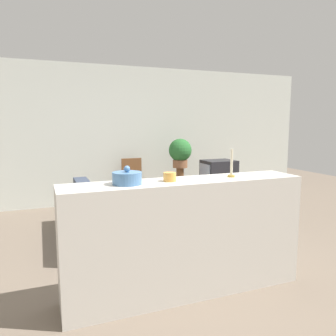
% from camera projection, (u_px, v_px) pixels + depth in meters
% --- Properties ---
extents(ground_plane, '(14.00, 14.00, 0.00)m').
position_uv_depth(ground_plane, '(171.00, 274.00, 3.46)').
color(ground_plane, '#756656').
extents(wall_back, '(9.00, 0.06, 2.70)m').
position_uv_depth(wall_back, '(106.00, 135.00, 6.44)').
color(wall_back, silver).
rests_on(wall_back, ground_plane).
extents(couch, '(0.80, 1.82, 0.74)m').
position_uv_depth(couch, '(108.00, 220.00, 4.49)').
color(couch, '#384256').
rests_on(couch, ground_plane).
extents(tv_stand, '(0.73, 0.49, 0.42)m').
position_uv_depth(tv_stand, '(218.00, 198.00, 6.09)').
color(tv_stand, brown).
rests_on(tv_stand, ground_plane).
extents(television, '(0.58, 0.47, 0.49)m').
position_uv_depth(television, '(218.00, 174.00, 6.02)').
color(television, '#232328').
rests_on(television, tv_stand).
extents(wooden_chair, '(0.44, 0.44, 0.91)m').
position_uv_depth(wooden_chair, '(133.00, 179.00, 6.31)').
color(wooden_chair, brown).
rests_on(wooden_chair, ground_plane).
extents(plant_stand, '(0.15, 0.15, 0.73)m').
position_uv_depth(plant_stand, '(180.00, 186.00, 6.37)').
color(plant_stand, brown).
rests_on(plant_stand, ground_plane).
extents(potted_plant, '(0.44, 0.44, 0.56)m').
position_uv_depth(potted_plant, '(180.00, 152.00, 6.28)').
color(potted_plant, '#8E5B3D').
rests_on(potted_plant, plant_stand).
extents(foreground_counter, '(2.26, 0.44, 1.07)m').
position_uv_depth(foreground_counter, '(186.00, 237.00, 3.04)').
color(foreground_counter, beige).
rests_on(foreground_counter, ground_plane).
extents(decorative_bowl, '(0.25, 0.25, 0.16)m').
position_uv_depth(decorative_bowl, '(127.00, 178.00, 2.76)').
color(decorative_bowl, '#4C7AAD').
rests_on(decorative_bowl, foreground_counter).
extents(candle_jar, '(0.12, 0.12, 0.08)m').
position_uv_depth(candle_jar, '(170.00, 177.00, 2.90)').
color(candle_jar, gold).
rests_on(candle_jar, foreground_counter).
extents(candlestick, '(0.07, 0.07, 0.27)m').
position_uv_depth(candlestick, '(231.00, 168.00, 3.13)').
color(candlestick, '#B7933D').
rests_on(candlestick, foreground_counter).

